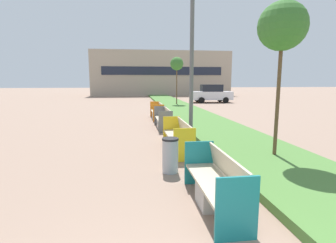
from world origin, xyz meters
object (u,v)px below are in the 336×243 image
object	(u,v)px
litter_bin	(170,155)
sapling_tree_near	(282,27)
bench_teal_frame	(216,186)
bench_yellow_frame	(178,139)
bench_grey_frame	(164,120)
sapling_tree_far	(177,64)
bench_orange_frame	(157,112)
parked_car_distant	(211,94)
street_lamp_post	(192,23)

from	to	relation	value
litter_bin	sapling_tree_near	distance (m)	4.42
bench_teal_frame	litter_bin	distance (m)	1.92
bench_yellow_frame	bench_teal_frame	bearing A→B (deg)	-90.06
bench_yellow_frame	litter_bin	xyz separation A→B (m)	(-0.55, -2.01, 0.05)
bench_grey_frame	sapling_tree_far	size ratio (longest dim) A/B	0.53
bench_yellow_frame	bench_grey_frame	size ratio (longest dim) A/B	1.08
bench_orange_frame	parked_car_distant	bearing A→B (deg)	59.21
street_lamp_post	sapling_tree_near	distance (m)	3.07
bench_orange_frame	sapling_tree_near	size ratio (longest dim) A/B	0.53
street_lamp_post	parked_car_distant	distance (m)	18.80
litter_bin	sapling_tree_near	bearing A→B (deg)	10.56
parked_car_distant	bench_grey_frame	bearing A→B (deg)	-111.77
sapling_tree_far	sapling_tree_near	bearing A→B (deg)	-90.00
street_lamp_post	sapling_tree_near	bearing A→B (deg)	-51.71
street_lamp_post	sapling_tree_near	size ratio (longest dim) A/B	1.77
bench_yellow_frame	bench_grey_frame	bearing A→B (deg)	90.03
bench_grey_frame	street_lamp_post	size ratio (longest dim) A/B	0.30
bench_orange_frame	sapling_tree_near	xyz separation A→B (m)	(2.48, -8.65, 3.23)
bench_teal_frame	bench_grey_frame	world-z (taller)	same
bench_grey_frame	parked_car_distant	distance (m)	15.82
bench_grey_frame	bench_teal_frame	bearing A→B (deg)	-90.01
bench_teal_frame	bench_orange_frame	world-z (taller)	same
bench_teal_frame	sapling_tree_far	size ratio (longest dim) A/B	0.50
bench_yellow_frame	bench_orange_frame	xyz separation A→B (m)	(-0.00, 7.21, -0.01)
sapling_tree_far	bench_yellow_frame	bearing A→B (deg)	-99.28
bench_yellow_frame	parked_car_distant	size ratio (longest dim) A/B	0.58
litter_bin	street_lamp_post	bearing A→B (deg)	68.42
sapling_tree_far	bench_orange_frame	bearing A→B (deg)	-107.30
bench_grey_frame	parked_car_distant	world-z (taller)	parked_car_distant
bench_grey_frame	litter_bin	size ratio (longest dim) A/B	2.69
bench_teal_frame	parked_car_distant	distance (m)	23.26
bench_yellow_frame	sapling_tree_near	world-z (taller)	sapling_tree_near
bench_yellow_frame	bench_grey_frame	xyz separation A→B (m)	(-0.00, 4.09, -0.00)
bench_teal_frame	street_lamp_post	bearing A→B (deg)	82.70
sapling_tree_near	litter_bin	bearing A→B (deg)	-169.44
bench_orange_frame	sapling_tree_far	bearing A→B (deg)	72.70
bench_teal_frame	bench_grey_frame	bearing A→B (deg)	89.99
sapling_tree_far	parked_car_distant	size ratio (longest dim) A/B	1.00
street_lamp_post	bench_grey_frame	bearing A→B (deg)	100.91
parked_car_distant	bench_yellow_frame	bearing A→B (deg)	-106.70
sapling_tree_near	parked_car_distant	world-z (taller)	sapling_tree_near
bench_teal_frame	parked_car_distant	xyz separation A→B (m)	(6.68, 22.27, 0.54)
parked_car_distant	street_lamp_post	bearing A→B (deg)	-105.91
bench_yellow_frame	sapling_tree_far	world-z (taller)	sapling_tree_far
bench_orange_frame	bench_yellow_frame	bearing A→B (deg)	-89.98
bench_teal_frame	litter_bin	size ratio (longest dim) A/B	2.50
bench_grey_frame	bench_orange_frame	bearing A→B (deg)	90.01
bench_teal_frame	bench_grey_frame	distance (m)	7.94
litter_bin	bench_yellow_frame	bearing A→B (deg)	74.60
bench_grey_frame	sapling_tree_near	size ratio (longest dim) A/B	0.54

